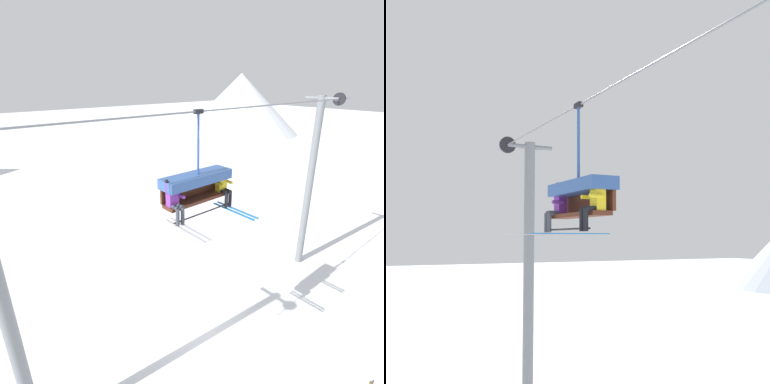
# 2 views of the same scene
# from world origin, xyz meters

# --- Properties ---
(ground_plane) EXTENTS (200.00, 200.00, 0.00)m
(ground_plane) POSITION_xyz_m (0.00, 0.00, 0.00)
(ground_plane) COLOR white
(mountain_peak_east) EXTENTS (21.62, 21.62, 10.67)m
(mountain_peak_east) POSITION_xyz_m (38.21, 31.50, 5.33)
(mountain_peak_east) COLOR white
(mountain_peak_east) RESTS_ON ground_plane
(lift_tower_near) EXTENTS (0.36, 1.88, 9.11)m
(lift_tower_near) POSITION_xyz_m (-6.29, -0.02, 4.72)
(lift_tower_near) COLOR slate
(lift_tower_near) RESTS_ON ground_plane
(lift_tower_far) EXTENTS (0.36, 1.88, 9.11)m
(lift_tower_far) POSITION_xyz_m (7.44, -0.02, 4.72)
(lift_tower_far) COLOR slate
(lift_tower_far) RESTS_ON ground_plane
(lift_cable) EXTENTS (15.73, 0.05, 0.05)m
(lift_cable) POSITION_xyz_m (0.58, -0.80, 8.83)
(lift_cable) COLOR slate
(chairlift_chair) EXTENTS (2.38, 0.74, 3.02)m
(chairlift_chair) POSITION_xyz_m (-0.92, -0.73, 6.74)
(chairlift_chair) COLOR #512819
(skier_purple) EXTENTS (0.48, 1.70, 1.34)m
(skier_purple) POSITION_xyz_m (-1.89, -0.94, 6.46)
(skier_purple) COLOR purple
(skier_yellow) EXTENTS (0.46, 1.70, 1.23)m
(skier_yellow) POSITION_xyz_m (0.06, -0.95, 6.44)
(skier_yellow) COLOR yellow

